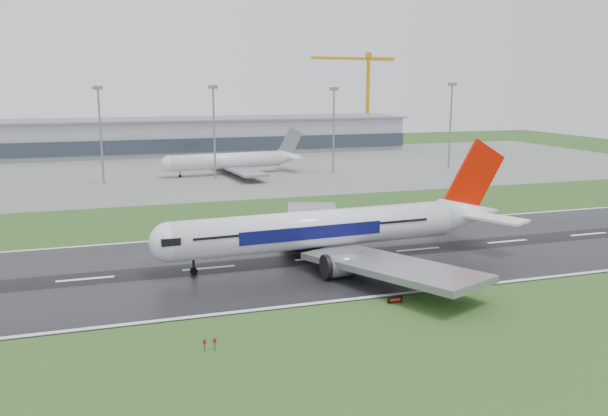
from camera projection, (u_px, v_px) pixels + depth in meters
name	position (u px, v px, depth m)	size (l,w,h in m)	color
ground	(209.00, 268.00, 104.79)	(520.00, 520.00, 0.00)	#274C1C
runway	(209.00, 268.00, 104.78)	(400.00, 45.00, 0.10)	black
apron	(155.00, 171.00, 221.57)	(400.00, 130.00, 0.08)	slate
terminal	(144.00, 137.00, 276.14)	(240.00, 36.00, 15.00)	#8F9299
main_airliner	(342.00, 205.00, 108.45)	(67.31, 64.11, 19.87)	white
parked_airliner	(232.00, 152.00, 212.90)	(52.34, 48.73, 15.34)	silver
tower_crane	(368.00, 99.00, 321.24)	(47.81, 2.61, 46.97)	orange
runway_sign	(395.00, 300.00, 87.99)	(2.30, 0.26, 1.04)	black
floodmast_2	(101.00, 138.00, 190.11)	(0.64, 0.64, 29.41)	gray
floodmast_3	(214.00, 135.00, 200.58)	(0.64, 0.64, 29.57)	gray
floodmast_4	(334.00, 133.00, 213.01)	(0.64, 0.64, 28.89)	gray
floodmast_5	(450.00, 128.00, 226.52)	(0.64, 0.64, 30.44)	gray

